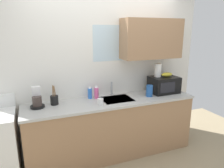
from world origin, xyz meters
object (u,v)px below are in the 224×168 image
(coffee_maker, at_px, (37,100))
(mug_white, at_px, (100,102))
(dish_soap_bottle_pink, at_px, (96,92))
(utensil_crock, at_px, (54,100))
(banana_bunch, at_px, (167,75))
(cereal_canister, at_px, (149,91))
(dish_soap_bottle_blue, at_px, (90,93))
(microwave, at_px, (164,85))
(paper_towel_roll, at_px, (158,70))

(coffee_maker, height_order, mug_white, coffee_maker)
(dish_soap_bottle_pink, height_order, utensil_crock, utensil_crock)
(banana_bunch, height_order, utensil_crock, banana_bunch)
(coffee_maker, xyz_separation_m, mug_white, (0.83, -0.25, -0.06))
(cereal_canister, bearing_deg, utensil_crock, 173.31)
(dish_soap_bottle_blue, bearing_deg, dish_soap_bottle_pink, -18.78)
(cereal_canister, bearing_deg, dish_soap_bottle_blue, 164.52)
(cereal_canister, bearing_deg, coffee_maker, 174.61)
(utensil_crock, bearing_deg, microwave, -2.29)
(paper_towel_roll, bearing_deg, banana_bunch, -18.43)
(paper_towel_roll, relative_size, dish_soap_bottle_blue, 1.11)
(paper_towel_roll, distance_m, dish_soap_bottle_pink, 1.09)
(dish_soap_bottle_pink, xyz_separation_m, dish_soap_bottle_blue, (-0.09, 0.03, -0.00))
(microwave, xyz_separation_m, dish_soap_bottle_blue, (-1.24, 0.15, -0.04))
(microwave, bearing_deg, banana_bunch, 1.77)
(cereal_canister, bearing_deg, microwave, 16.17)
(paper_towel_roll, height_order, utensil_crock, paper_towel_roll)
(dish_soap_bottle_blue, height_order, utensil_crock, utensil_crock)
(coffee_maker, bearing_deg, banana_bunch, -1.62)
(banana_bunch, relative_size, dish_soap_bottle_pink, 0.97)
(banana_bunch, bearing_deg, paper_towel_roll, 161.57)
(cereal_canister, bearing_deg, mug_white, -173.96)
(microwave, xyz_separation_m, paper_towel_roll, (-0.10, 0.05, 0.24))
(coffee_maker, relative_size, mug_white, 2.95)
(banana_bunch, xyz_separation_m, utensil_crock, (-1.84, 0.07, -0.23))
(dish_soap_bottle_pink, distance_m, utensil_crock, 0.64)
(microwave, relative_size, coffee_maker, 1.64)
(dish_soap_bottle_blue, height_order, cereal_canister, dish_soap_bottle_blue)
(microwave, relative_size, utensil_crock, 1.63)
(dish_soap_bottle_blue, xyz_separation_m, cereal_canister, (0.90, -0.25, -0.00))
(banana_bunch, height_order, coffee_maker, banana_bunch)
(coffee_maker, bearing_deg, paper_towel_roll, -0.25)
(paper_towel_roll, distance_m, cereal_canister, 0.40)
(coffee_maker, xyz_separation_m, cereal_canister, (1.68, -0.16, -0.01))
(dish_soap_bottle_blue, distance_m, cereal_canister, 0.94)
(paper_towel_roll, xyz_separation_m, cereal_canister, (-0.24, -0.15, -0.29))
(coffee_maker, distance_m, cereal_canister, 1.69)
(coffee_maker, bearing_deg, mug_white, -16.70)
(banana_bunch, height_order, dish_soap_bottle_blue, banana_bunch)
(dish_soap_bottle_pink, relative_size, dish_soap_bottle_blue, 1.04)
(microwave, distance_m, utensil_crock, 1.79)
(dish_soap_bottle_blue, height_order, mug_white, dish_soap_bottle_blue)
(banana_bunch, distance_m, dish_soap_bottle_pink, 1.22)
(coffee_maker, relative_size, utensil_crock, 0.99)
(microwave, xyz_separation_m, utensil_crock, (-1.79, 0.07, -0.06))
(dish_soap_bottle_pink, distance_m, mug_white, 0.31)
(banana_bunch, distance_m, cereal_canister, 0.46)
(banana_bunch, bearing_deg, dish_soap_bottle_blue, 173.37)
(cereal_canister, height_order, utensil_crock, utensil_crock)
(microwave, bearing_deg, cereal_canister, -163.83)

